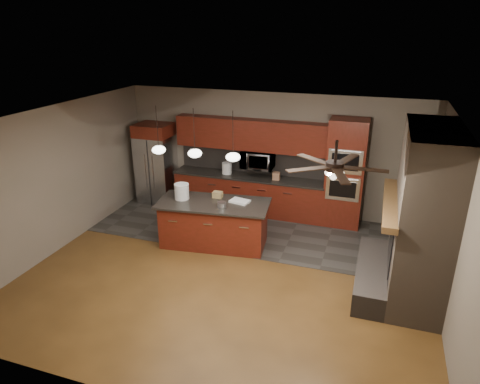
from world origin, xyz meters
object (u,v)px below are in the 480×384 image
at_px(microwave, 258,160).
at_px(refrigerator, 156,163).
at_px(oven_tower, 345,174).
at_px(counter_bucket, 227,168).
at_px(paint_can, 222,205).
at_px(counter_box, 276,176).
at_px(paint_tray, 240,201).
at_px(kitchen_island, 214,223).
at_px(cardboard_box, 218,195).
at_px(white_bucket, 182,191).

bearing_deg(microwave, refrigerator, -177.08).
bearing_deg(oven_tower, counter_bucket, 179.84).
height_order(paint_can, counter_bucket, counter_bucket).
xyz_separation_m(refrigerator, counter_box, (3.04, 0.03, 0.00)).
relative_size(refrigerator, paint_tray, 5.36).
bearing_deg(counter_bucket, microwave, 3.87).
bearing_deg(paint_can, kitchen_island, 144.00).
relative_size(refrigerator, counter_box, 11.18).
xyz_separation_m(refrigerator, kitchen_island, (2.20, -1.71, -0.52)).
bearing_deg(refrigerator, counter_bucket, 2.54).
xyz_separation_m(paint_tray, counter_bucket, (-0.86, 1.60, 0.09)).
height_order(kitchen_island, paint_tray, paint_tray).
relative_size(refrigerator, counter_bucket, 7.50).
relative_size(kitchen_island, counter_box, 13.04).
xyz_separation_m(kitchen_island, cardboard_box, (-0.02, 0.28, 0.52)).
bearing_deg(paint_tray, oven_tower, 51.58).
bearing_deg(paint_tray, cardboard_box, -179.06).
bearing_deg(kitchen_island, microwave, 71.59).
bearing_deg(paint_can, counter_box, 72.74).
height_order(oven_tower, cardboard_box, oven_tower).
bearing_deg(oven_tower, paint_tray, -139.35).
relative_size(microwave, white_bucket, 2.34).
bearing_deg(kitchen_island, paint_can, -43.12).
height_order(paint_can, counter_box, counter_box).
relative_size(paint_can, counter_box, 0.95).
distance_m(paint_can, counter_box, 2.01).
height_order(paint_tray, counter_box, counter_box).
bearing_deg(white_bucket, microwave, 60.73).
distance_m(white_bucket, paint_tray, 1.18).
distance_m(microwave, paint_tray, 1.69).
distance_m(counter_bucket, counter_box, 1.21).
height_order(refrigerator, counter_box, refrigerator).
bearing_deg(oven_tower, counter_box, -178.38).
xyz_separation_m(white_bucket, cardboard_box, (0.65, 0.29, -0.10)).
distance_m(refrigerator, cardboard_box, 2.61).
relative_size(oven_tower, counter_box, 13.48).
relative_size(kitchen_island, cardboard_box, 12.00).
height_order(white_bucket, paint_tray, white_bucket).
xyz_separation_m(microwave, kitchen_island, (-0.37, -1.84, -0.84)).
relative_size(oven_tower, white_bucket, 7.62).
relative_size(kitchen_island, paint_can, 13.73).
relative_size(counter_bucket, counter_box, 1.49).
bearing_deg(kitchen_island, cardboard_box, 86.24).
xyz_separation_m(oven_tower, paint_tray, (-1.86, -1.59, -0.25)).
height_order(white_bucket, counter_bucket, white_bucket).
relative_size(paint_can, paint_tray, 0.46).
bearing_deg(counter_box, refrigerator, 179.10).
distance_m(refrigerator, paint_can, 3.09).
xyz_separation_m(microwave, counter_box, (0.47, -0.10, -0.31)).
xyz_separation_m(kitchen_island, counter_box, (0.84, 1.74, 0.52)).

